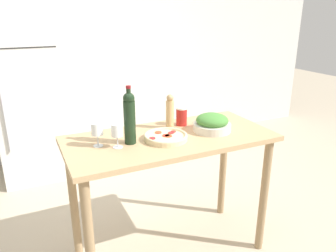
{
  "coord_description": "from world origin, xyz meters",
  "views": [
    {
      "loc": [
        -0.85,
        -1.78,
        1.66
      ],
      "look_at": [
        0.0,
        0.03,
        0.96
      ],
      "focal_mm": 35.0,
      "sensor_mm": 36.0,
      "label": 1
    }
  ],
  "objects_px": {
    "salad_bowl": "(212,123)",
    "salt_canister": "(182,116)",
    "refrigerator": "(25,87)",
    "pepper_mill": "(170,112)",
    "wine_glass_near": "(117,131)",
    "wine_bottle": "(130,117)",
    "homemade_pizza": "(166,137)",
    "wine_glass_far": "(97,130)"
  },
  "relations": [
    {
      "from": "wine_glass_far",
      "to": "homemade_pizza",
      "type": "xyz_separation_m",
      "value": [
        0.41,
        -0.07,
        -0.08
      ]
    },
    {
      "from": "wine_bottle",
      "to": "salad_bowl",
      "type": "xyz_separation_m",
      "value": [
        0.57,
        -0.02,
        -0.11
      ]
    },
    {
      "from": "wine_bottle",
      "to": "wine_glass_near",
      "type": "height_order",
      "value": "wine_bottle"
    },
    {
      "from": "refrigerator",
      "to": "pepper_mill",
      "type": "height_order",
      "value": "refrigerator"
    },
    {
      "from": "salad_bowl",
      "to": "homemade_pizza",
      "type": "bearing_deg",
      "value": -177.62
    },
    {
      "from": "refrigerator",
      "to": "salt_canister",
      "type": "xyz_separation_m",
      "value": [
        0.95,
        -1.57,
        0.02
      ]
    },
    {
      "from": "wine_glass_far",
      "to": "pepper_mill",
      "type": "relative_size",
      "value": 0.62
    },
    {
      "from": "wine_bottle",
      "to": "salt_canister",
      "type": "bearing_deg",
      "value": 21.33
    },
    {
      "from": "salt_canister",
      "to": "homemade_pizza",
      "type": "bearing_deg",
      "value": -136.44
    },
    {
      "from": "wine_glass_far",
      "to": "homemade_pizza",
      "type": "height_order",
      "value": "wine_glass_far"
    },
    {
      "from": "wine_bottle",
      "to": "homemade_pizza",
      "type": "relative_size",
      "value": 1.3
    },
    {
      "from": "homemade_pizza",
      "to": "refrigerator",
      "type": "bearing_deg",
      "value": 112.29
    },
    {
      "from": "pepper_mill",
      "to": "salad_bowl",
      "type": "bearing_deg",
      "value": -35.62
    },
    {
      "from": "refrigerator",
      "to": "pepper_mill",
      "type": "bearing_deg",
      "value": -62.11
    },
    {
      "from": "refrigerator",
      "to": "salt_canister",
      "type": "relative_size",
      "value": 14.48
    },
    {
      "from": "wine_glass_near",
      "to": "pepper_mill",
      "type": "distance_m",
      "value": 0.46
    },
    {
      "from": "pepper_mill",
      "to": "homemade_pizza",
      "type": "xyz_separation_m",
      "value": [
        -0.12,
        -0.18,
        -0.1
      ]
    },
    {
      "from": "wine_glass_near",
      "to": "pepper_mill",
      "type": "bearing_deg",
      "value": 22.43
    },
    {
      "from": "wine_glass_near",
      "to": "salt_canister",
      "type": "bearing_deg",
      "value": 20.88
    },
    {
      "from": "wine_glass_near",
      "to": "homemade_pizza",
      "type": "xyz_separation_m",
      "value": [
        0.31,
        -0.01,
        -0.08
      ]
    },
    {
      "from": "refrigerator",
      "to": "salt_canister",
      "type": "height_order",
      "value": "refrigerator"
    },
    {
      "from": "wine_bottle",
      "to": "pepper_mill",
      "type": "height_order",
      "value": "wine_bottle"
    },
    {
      "from": "pepper_mill",
      "to": "salt_canister",
      "type": "xyz_separation_m",
      "value": [
        0.1,
        0.03,
        -0.05
      ]
    },
    {
      "from": "refrigerator",
      "to": "wine_glass_near",
      "type": "height_order",
      "value": "refrigerator"
    },
    {
      "from": "salt_canister",
      "to": "wine_glass_far",
      "type": "bearing_deg",
      "value": -168.02
    },
    {
      "from": "wine_glass_near",
      "to": "homemade_pizza",
      "type": "height_order",
      "value": "wine_glass_near"
    },
    {
      "from": "homemade_pizza",
      "to": "salad_bowl",
      "type": "bearing_deg",
      "value": 2.38
    },
    {
      "from": "homemade_pizza",
      "to": "wine_bottle",
      "type": "bearing_deg",
      "value": 170.34
    },
    {
      "from": "wine_glass_far",
      "to": "homemade_pizza",
      "type": "distance_m",
      "value": 0.43
    },
    {
      "from": "wine_glass_far",
      "to": "pepper_mill",
      "type": "distance_m",
      "value": 0.54
    },
    {
      "from": "refrigerator",
      "to": "homemade_pizza",
      "type": "relative_size",
      "value": 6.89
    },
    {
      "from": "wine_bottle",
      "to": "pepper_mill",
      "type": "xyz_separation_m",
      "value": [
        0.33,
        0.14,
        -0.05
      ]
    },
    {
      "from": "refrigerator",
      "to": "wine_glass_near",
      "type": "distance_m",
      "value": 1.82
    },
    {
      "from": "pepper_mill",
      "to": "salt_canister",
      "type": "distance_m",
      "value": 0.12
    },
    {
      "from": "salad_bowl",
      "to": "salt_canister",
      "type": "xyz_separation_m",
      "value": [
        -0.13,
        0.19,
        0.01
      ]
    },
    {
      "from": "wine_glass_far",
      "to": "pepper_mill",
      "type": "bearing_deg",
      "value": 11.54
    },
    {
      "from": "wine_bottle",
      "to": "wine_glass_far",
      "type": "relative_size",
      "value": 2.43
    },
    {
      "from": "wine_glass_far",
      "to": "wine_bottle",
      "type": "bearing_deg",
      "value": -11.08
    },
    {
      "from": "wine_glass_far",
      "to": "salad_bowl",
      "type": "relative_size",
      "value": 0.58
    },
    {
      "from": "wine_bottle",
      "to": "pepper_mill",
      "type": "distance_m",
      "value": 0.37
    },
    {
      "from": "salt_canister",
      "to": "wine_glass_near",
      "type": "bearing_deg",
      "value": -159.12
    },
    {
      "from": "wine_bottle",
      "to": "refrigerator",
      "type": "bearing_deg",
      "value": 106.32
    }
  ]
}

